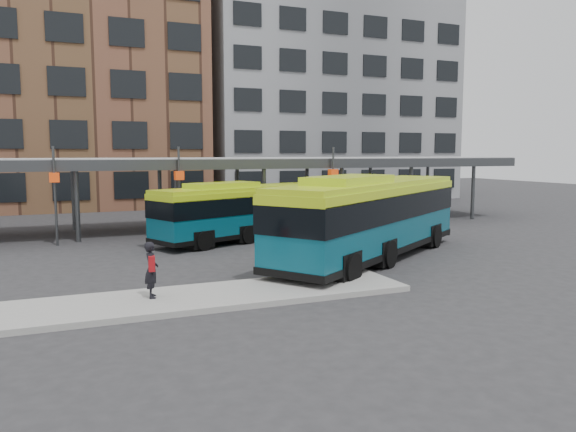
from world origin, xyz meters
The scene contains 9 objects.
ground centered at (0.00, 0.00, 0.00)m, with size 120.00×120.00×0.00m, color #28282B.
boarding_island centered at (-5.50, -3.00, 0.09)m, with size 14.00×3.00×0.18m, color gray.
canopy centered at (-0.06, 12.87, 3.91)m, with size 40.00×6.53×4.80m.
building_brick centered at (-10.00, 32.00, 11.00)m, with size 26.00×14.00×22.00m, color brown.
building_grey centered at (16.00, 32.00, 10.00)m, with size 24.00×14.00×20.00m, color slate.
bus_front centered at (3.18, 0.75, 1.87)m, with size 12.33×9.66×3.60m.
bus_rear centered at (0.26, 8.02, 1.57)m, with size 10.98×6.38×3.02m.
pedestrian centered at (-6.48, -2.74, 1.04)m, with size 0.47×0.67×1.69m.
bike_rack centered at (12.72, 11.96, 0.48)m, with size 5.14×1.61×0.98m.
Camera 1 is at (-9.08, -19.42, 4.49)m, focal length 35.00 mm.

